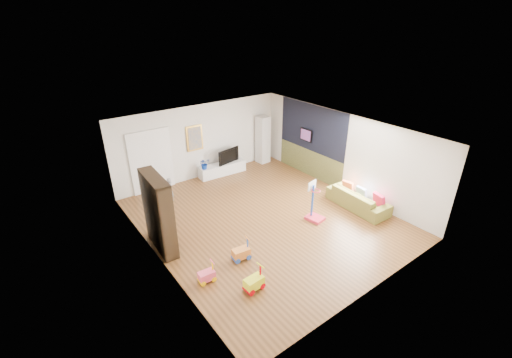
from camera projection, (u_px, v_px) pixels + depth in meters
floor at (264, 218)px, 10.26m from camera, size 6.50×7.50×0.00m
ceiling at (265, 132)px, 9.08m from camera, size 6.50×7.50×0.00m
wall_back at (201, 142)px, 12.37m from camera, size 6.50×0.00×2.70m
wall_front at (378, 241)px, 6.97m from camera, size 6.50×0.00×2.70m
wall_left at (154, 214)px, 7.92m from camera, size 0.00×7.50×2.70m
wall_right at (341, 152)px, 11.42m from camera, size 0.00×7.50×2.70m
navy_accent at (312, 128)px, 12.20m from camera, size 0.01×3.20×1.70m
olive_wainscot at (309, 163)px, 12.79m from camera, size 0.01×3.20×1.00m
doorway at (152, 162)px, 11.45m from camera, size 1.45×0.06×2.10m
painting_back at (195, 138)px, 12.12m from camera, size 0.62×0.06×0.92m
artwork_right at (306, 135)px, 12.44m from camera, size 0.04×0.56×0.46m
media_console at (222, 169)px, 12.98m from camera, size 1.86×0.56×0.43m
tall_cabinet at (263, 140)px, 13.76m from camera, size 0.47×0.47×1.91m
bookshelf at (158, 213)px, 8.57m from camera, size 0.44×1.41×2.04m
sofa at (358, 199)px, 10.71m from camera, size 0.90×2.07×0.59m
basketball_hoop at (316, 202)px, 9.92m from camera, size 0.50×0.57×1.22m
ride_on_yellow at (254, 279)px, 7.49m from camera, size 0.45×0.29×0.58m
ride_on_orange at (241, 250)px, 8.43m from camera, size 0.46×0.32×0.57m
ride_on_pink at (206, 273)px, 7.74m from camera, size 0.39×0.26×0.50m
child at (169, 190)px, 10.96m from camera, size 0.37×0.33×0.85m
tv at (227, 155)px, 12.90m from camera, size 0.99×0.31×0.56m
vase_plant at (204, 164)px, 12.38m from camera, size 0.39×0.35×0.41m
pillow_left at (379, 200)px, 10.30m from camera, size 0.19×0.42×0.41m
pillow_center at (362, 192)px, 10.75m from camera, size 0.12×0.36×0.36m
pillow_right at (348, 186)px, 11.13m from camera, size 0.14×0.38×0.37m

